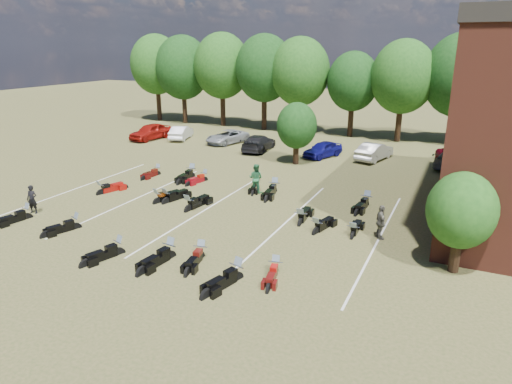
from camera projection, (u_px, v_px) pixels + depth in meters
The scene contains 36 objects.
ground at pixel (225, 238), 22.82m from camera, with size 160.00×160.00×0.00m, color brown.
car_0 at pixel (150, 132), 46.15m from camera, with size 1.90×4.71×1.61m, color maroon.
car_1 at pixel (181, 133), 46.27m from camera, with size 1.45×4.16×1.37m, color silver.
car_2 at pixel (227, 137), 44.34m from camera, with size 2.14×4.64×1.29m, color gray.
car_3 at pixel (259, 143), 41.33m from camera, with size 2.00×4.91×1.43m, color black.
car_4 at pixel (323, 149), 38.90m from camera, with size 1.60×3.99×1.36m, color #0E0D5E.
car_5 at pixel (374, 151), 37.93m from camera, with size 1.54×4.42×1.46m, color #AEAEA9.
car_6 at pixel (455, 158), 36.26m from camera, with size 2.11×4.58×1.27m, color #5B0513.
car_7 at pixel (456, 159), 35.41m from camera, with size 2.10×5.16×1.50m, color #38393D.
person_black at pixel (32, 199), 25.88m from camera, with size 0.60×0.40×1.65m, color black.
person_green at pixel (256, 178), 29.52m from camera, with size 0.93×0.72×1.91m, color #25653B.
person_grey at pixel (381, 222), 22.40m from camera, with size 1.03×0.43×1.77m, color #514E45.
motorcycle_0 at pixel (76, 229), 23.93m from camera, with size 0.69×2.18×1.21m, color black, non-canonical shape.
motorcycle_1 at pixel (27, 219), 25.29m from camera, with size 0.70×2.20×1.23m, color black, non-canonical shape.
motorcycle_2 at pixel (119, 254), 21.00m from camera, with size 0.72×2.26×1.26m, color black, non-canonical shape.
motorcycle_3 at pixel (170, 258), 20.61m from camera, with size 0.78×2.45×1.37m, color black, non-canonical shape.
motorcycle_4 at pixel (237, 280), 18.71m from camera, with size 0.77×2.42×1.35m, color black, non-canonical shape.
motorcycle_5 at pixel (201, 258), 20.59m from camera, with size 0.69×2.18×1.22m, color black, non-canonical shape.
motorcycle_6 at pixel (275, 273), 19.24m from camera, with size 0.64×2.01×1.12m, color #4B0C0A, non-canonical shape.
motorcycle_7 at pixel (101, 194), 29.42m from camera, with size 0.74×2.31×1.29m, color maroon, non-canonical shape.
motorcycle_8 at pixel (158, 203), 27.78m from camera, with size 0.75×2.36×1.32m, color black, non-canonical shape.
motorcycle_9 at pixel (167, 203), 27.78m from camera, with size 0.77×2.42×1.35m, color black, non-canonical shape.
motorcycle_10 at pixel (189, 211), 26.49m from camera, with size 0.80×2.52×1.41m, color black, non-canonical shape.
motorcycle_11 at pixel (300, 224), 24.49m from camera, with size 0.75×2.34×1.31m, color black, non-canonical shape.
motorcycle_12 at pixel (316, 233), 23.33m from camera, with size 0.71×2.24×1.25m, color black, non-canonical shape.
motorcycle_13 at pixel (352, 237), 22.83m from camera, with size 0.68×2.12×1.18m, color black, non-canonical shape.
motorcycle_14 at pixel (158, 175), 33.78m from camera, with size 0.65×2.05×1.14m, color #450A09, non-canonical shape.
motorcycle_15 at pixel (204, 181), 32.29m from camera, with size 0.67×2.10×1.17m, color maroon, non-canonical shape.
motorcycle_16 at pixel (192, 177), 33.15m from camera, with size 0.80×2.52×1.40m, color black, non-canonical shape.
motorcycle_17 at pixel (256, 188), 30.69m from camera, with size 0.66×2.06×1.15m, color black, non-canonical shape.
motorcycle_19 at pixel (274, 193), 29.73m from camera, with size 0.80×2.50×1.39m, color black, non-canonical shape.
motorcycle_20 at pixel (366, 206), 27.24m from camera, with size 0.75×2.37×1.32m, color black, non-canonical shape.
tree_line at pixel (353, 74), 46.27m from camera, with size 56.00×6.00×9.79m.
young_tree_near_building at pixel (462, 211), 18.61m from camera, with size 2.80×2.80×4.16m.
young_tree_midfield at pixel (297, 126), 36.03m from camera, with size 3.20×3.20×4.70m.
parking_lines at pixel (205, 210), 26.61m from camera, with size 20.10×14.00×0.01m.
Camera 1 is at (10.28, -18.38, 9.21)m, focal length 32.00 mm.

